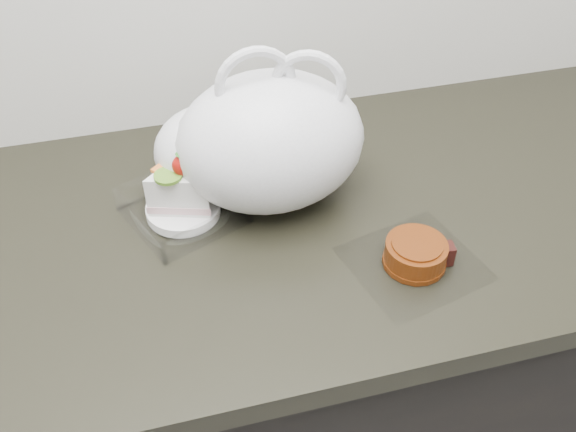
% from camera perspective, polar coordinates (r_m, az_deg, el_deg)
% --- Properties ---
extents(counter, '(2.04, 0.64, 0.90)m').
position_cam_1_polar(counter, '(1.35, -5.97, -15.33)').
color(counter, black).
rests_on(counter, ground).
extents(cake_tray, '(0.21, 0.21, 0.13)m').
position_cam_1_polar(cake_tray, '(1.01, -9.42, 1.48)').
color(cake_tray, white).
rests_on(cake_tray, counter).
extents(mooncake_wrap, '(0.21, 0.21, 0.04)m').
position_cam_1_polar(mooncake_wrap, '(0.95, 11.33, -3.46)').
color(mooncake_wrap, white).
rests_on(mooncake_wrap, counter).
extents(plastic_bag, '(0.35, 0.27, 0.27)m').
position_cam_1_polar(plastic_bag, '(0.99, -2.68, 6.54)').
color(plastic_bag, white).
rests_on(plastic_bag, counter).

